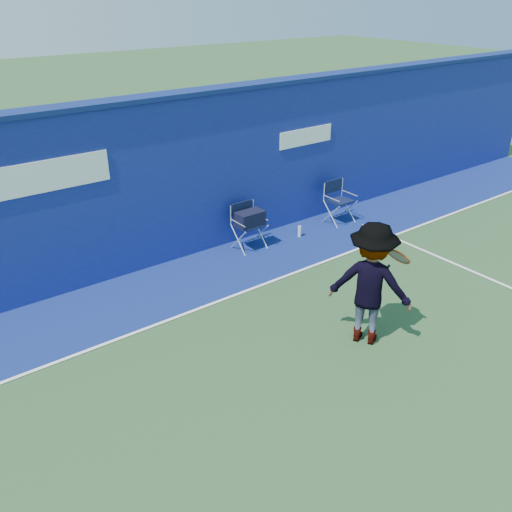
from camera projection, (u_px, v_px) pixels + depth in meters
ground at (350, 415)px, 6.67m from camera, size 80.00×80.00×0.00m
stadium_wall at (146, 184)px, 9.69m from camera, size 24.00×0.50×3.08m
out_of_bounds_strip at (183, 283)px, 9.60m from camera, size 24.00×1.80×0.01m
court_lines at (317, 388)px, 7.09m from camera, size 24.00×12.00×0.01m
directors_chair_left at (249, 231)px, 10.72m from camera, size 0.55×0.49×0.92m
directors_chair_right at (339, 210)px, 11.97m from camera, size 0.55×0.49×0.92m
water_bottle at (300, 231)px, 11.32m from camera, size 0.07×0.07×0.24m
tennis_player at (371, 284)px, 7.70m from camera, size 1.23×1.39×1.87m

